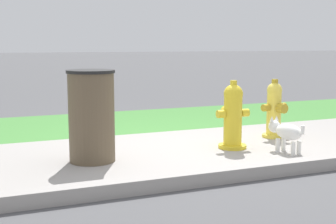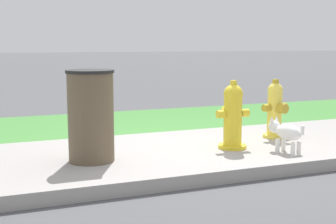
# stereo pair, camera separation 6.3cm
# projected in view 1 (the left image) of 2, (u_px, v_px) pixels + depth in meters

# --- Properties ---
(ground_plane) EXTENTS (120.00, 120.00, 0.00)m
(ground_plane) POSITION_uv_depth(u_px,v_px,m) (187.00, 151.00, 5.23)
(ground_plane) COLOR #515154
(sidewalk_pavement) EXTENTS (18.00, 2.24, 0.01)m
(sidewalk_pavement) POSITION_uv_depth(u_px,v_px,m) (187.00, 150.00, 5.23)
(sidewalk_pavement) COLOR #9E9993
(sidewalk_pavement) RESTS_ON ground
(grass_verge) EXTENTS (18.00, 2.13, 0.01)m
(grass_verge) POSITION_uv_depth(u_px,v_px,m) (128.00, 121.00, 7.22)
(grass_verge) COLOR #47893D
(grass_verge) RESTS_ON ground
(street_curb) EXTENTS (18.00, 0.16, 0.12)m
(street_curb) POSITION_uv_depth(u_px,v_px,m) (244.00, 173.00, 4.13)
(street_curb) COLOR #9E9993
(street_curb) RESTS_ON ground
(fire_hydrant_by_grass_verge) EXTENTS (0.37, 0.34, 0.75)m
(fire_hydrant_by_grass_verge) POSITION_uv_depth(u_px,v_px,m) (274.00, 110.00, 5.89)
(fire_hydrant_by_grass_verge) COLOR yellow
(fire_hydrant_by_grass_verge) RESTS_ON ground
(fire_hydrant_mid_block) EXTENTS (0.39, 0.37, 0.78)m
(fire_hydrant_mid_block) POSITION_uv_depth(u_px,v_px,m) (233.00, 116.00, 5.28)
(fire_hydrant_mid_block) COLOR yellow
(fire_hydrant_mid_block) RESTS_ON ground
(small_white_dog) EXTENTS (0.24, 0.48, 0.39)m
(small_white_dog) POSITION_uv_depth(u_px,v_px,m) (286.00, 132.00, 5.09)
(small_white_dog) COLOR white
(small_white_dog) RESTS_ON ground
(trash_bin) EXTENTS (0.48, 0.48, 0.93)m
(trash_bin) POSITION_uv_depth(u_px,v_px,m) (92.00, 116.00, 4.67)
(trash_bin) COLOR brown
(trash_bin) RESTS_ON ground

